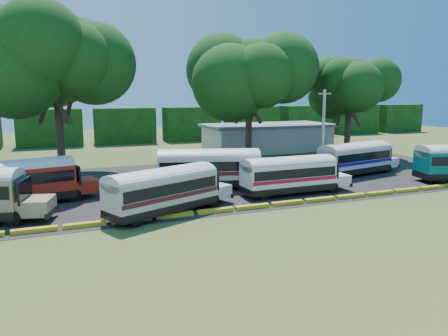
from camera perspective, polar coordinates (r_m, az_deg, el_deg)
name	(u,v)px	position (r m, az deg, el deg)	size (l,w,h in m)	color
ground	(239,214)	(31.38, 2.02, -6.06)	(160.00, 160.00, 0.00)	#2F4C19
asphalt_strip	(199,182)	(42.61, -3.35, -1.80)	(64.00, 24.00, 0.02)	black
curb	(234,209)	(32.22, 1.29, -5.35)	(53.70, 0.45, 0.30)	gold
terminal_building	(268,137)	(65.39, 5.72, 4.03)	(19.00, 9.00, 4.00)	beige
treeline_backdrop	(125,126)	(76.75, -12.82, 5.41)	(130.00, 4.00, 6.00)	black
bus_red	(15,180)	(36.72, -25.59, -1.39)	(11.23, 4.92, 3.59)	black
bus_cream_west	(165,188)	(31.21, -7.75, -2.63)	(10.39, 6.34, 3.36)	black
bus_cream_east	(211,166)	(39.14, -1.66, 0.22)	(11.37, 5.73, 3.63)	black
bus_white_red	(291,173)	(37.45, 8.70, -0.66)	(9.96, 2.65, 3.26)	black
bus_white_blue	(356,157)	(47.75, 16.87, 1.41)	(10.80, 4.72, 3.45)	black
tree_west	(55,57)	(47.70, -21.19, 13.42)	(12.46, 12.46, 16.72)	#322219
tree_center	(249,74)	(54.57, 3.31, 12.16)	(11.59, 11.59, 15.11)	#322219
tree_east	(350,85)	(61.14, 16.09, 10.32)	(9.75, 9.75, 13.14)	#322219
utility_pole	(323,131)	(47.41, 12.82, 4.72)	(1.60, 0.30, 8.92)	#98968A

